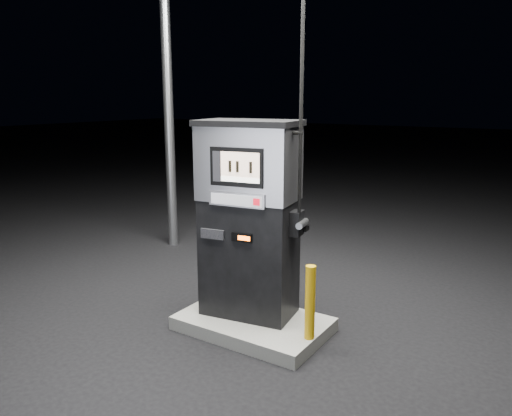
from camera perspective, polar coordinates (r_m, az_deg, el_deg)
The scene contains 5 objects.
ground at distance 5.72m, azimuth -0.30°, elevation -13.76°, with size 80.00×80.00×0.00m, color black.
pump_island at distance 5.69m, azimuth -0.30°, elevation -13.09°, with size 1.60×1.00×0.15m, color slate.
fuel_dispenser at distance 5.43m, azimuth -0.76°, elevation -1.10°, with size 1.23×0.80×4.47m.
bollard_left at distance 5.92m, azimuth -4.37°, elevation -6.41°, with size 0.12×0.12×0.94m, color #C3900A.
bollard_right at distance 5.09m, azimuth 6.20°, elevation -10.70°, with size 0.10×0.10×0.77m, color #C3900A.
Camera 1 is at (2.82, -4.28, 2.54)m, focal length 35.00 mm.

